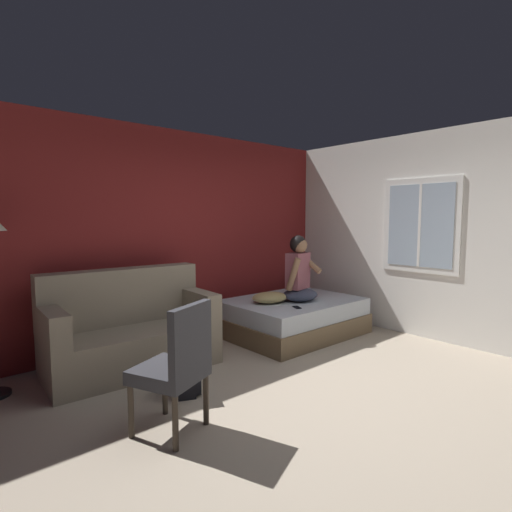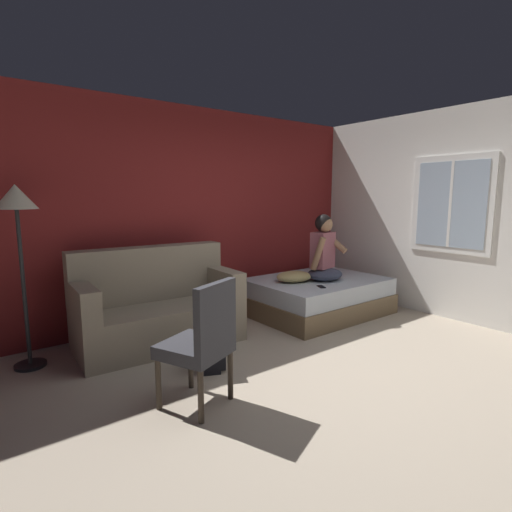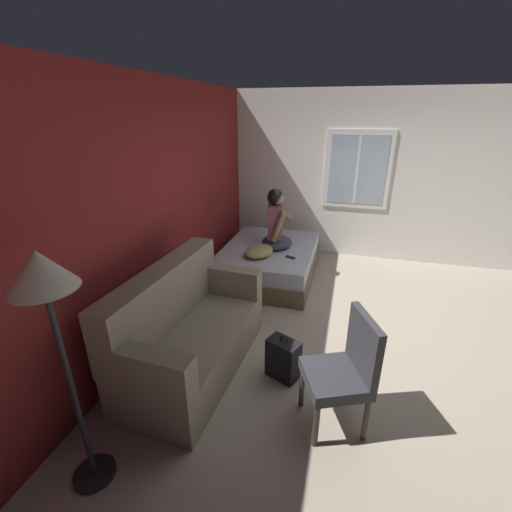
{
  "view_description": "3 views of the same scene",
  "coord_description": "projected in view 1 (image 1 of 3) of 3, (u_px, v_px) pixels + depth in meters",
  "views": [
    {
      "loc": [
        -2.64,
        -2.14,
        1.6
      ],
      "look_at": [
        0.57,
        1.55,
        1.12
      ],
      "focal_mm": 28.0,
      "sensor_mm": 36.0,
      "label": 1
    },
    {
      "loc": [
        -2.64,
        -2.14,
        1.6
      ],
      "look_at": [
        0.29,
        1.67,
        0.87
      ],
      "focal_mm": 28.0,
      "sensor_mm": 36.0,
      "label": 2
    },
    {
      "loc": [
        -3.41,
        0.48,
        2.35
      ],
      "look_at": [
        0.06,
        1.44,
        0.83
      ],
      "focal_mm": 24.0,
      "sensor_mm": 36.0,
      "label": 3
    }
  ],
  "objects": [
    {
      "name": "wall_side_with_window",
      "position": [
        453.0,
        237.0,
        5.01
      ],
      "size": [
        0.19,
        6.25,
        2.7
      ],
      "color": "silver",
      "rests_on": "ground"
    },
    {
      "name": "throw_pillow",
      "position": [
        270.0,
        297.0,
        5.22
      ],
      "size": [
        0.55,
        0.47,
        0.14
      ],
      "primitive_type": "ellipsoid",
      "rotation": [
        0.0,
        0.0,
        -0.25
      ],
      "color": "tan",
      "rests_on": "bed"
    },
    {
      "name": "ground_plane",
      "position": [
        323.0,
        400.0,
        3.49
      ],
      "size": [
        40.0,
        40.0,
        0.0
      ],
      "primitive_type": "plane",
      "color": "tan"
    },
    {
      "name": "bed",
      "position": [
        293.0,
        317.0,
        5.46
      ],
      "size": [
        1.78,
        1.34,
        0.48
      ],
      "color": "brown",
      "rests_on": "ground"
    },
    {
      "name": "backpack",
      "position": [
        185.0,
        373.0,
        3.61
      ],
      "size": [
        0.32,
        0.35,
        0.46
      ],
      "color": "black",
      "rests_on": "ground"
    },
    {
      "name": "person_seated",
      "position": [
        299.0,
        274.0,
        5.34
      ],
      "size": [
        0.6,
        0.54,
        0.88
      ],
      "color": "#383D51",
      "rests_on": "bed"
    },
    {
      "name": "cell_phone",
      "position": [
        297.0,
        307.0,
        4.93
      ],
      "size": [
        0.12,
        0.16,
        0.01
      ],
      "primitive_type": "cube",
      "rotation": [
        0.0,
        0.0,
        2.71
      ],
      "color": "black",
      "rests_on": "bed"
    },
    {
      "name": "wall_back_accent",
      "position": [
        175.0,
        236.0,
        5.23
      ],
      "size": [
        9.9,
        0.16,
        2.7
      ],
      "primitive_type": "cube",
      "color": "maroon",
      "rests_on": "ground"
    },
    {
      "name": "couch",
      "position": [
        130.0,
        331.0,
        4.22
      ],
      "size": [
        1.74,
        0.92,
        1.04
      ],
      "color": "gray",
      "rests_on": "ground"
    },
    {
      "name": "side_chair",
      "position": [
        177.0,
        363.0,
        2.92
      ],
      "size": [
        0.61,
        0.61,
        0.98
      ],
      "color": "#382D23",
      "rests_on": "ground"
    }
  ]
}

